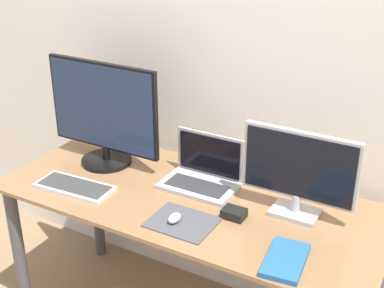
{
  "coord_description": "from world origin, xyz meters",
  "views": [
    {
      "loc": [
        0.98,
        -1.37,
        1.94
      ],
      "look_at": [
        -0.0,
        0.38,
        1.01
      ],
      "focal_mm": 50.0,
      "sensor_mm": 36.0,
      "label": 1
    }
  ],
  "objects": [
    {
      "name": "wall_back",
      "position": [
        0.0,
        0.78,
        1.25
      ],
      "size": [
        7.0,
        0.05,
        2.5
      ],
      "color": "silver",
      "rests_on": "ground_plane"
    },
    {
      "name": "laptop",
      "position": [
        -0.01,
        0.49,
        0.82
      ],
      "size": [
        0.33,
        0.22,
        0.22
      ],
      "color": "#ADADB2",
      "rests_on": "desk"
    },
    {
      "name": "keyboard",
      "position": [
        -0.48,
        0.17,
        0.77
      ],
      "size": [
        0.36,
        0.17,
        0.02
      ],
      "color": "silver",
      "rests_on": "desk"
    },
    {
      "name": "book",
      "position": [
        0.52,
        0.13,
        0.77
      ],
      "size": [
        0.16,
        0.25,
        0.02
      ],
      "color": "#235B9E",
      "rests_on": "desk"
    },
    {
      "name": "monitor_left",
      "position": [
        -0.52,
        0.45,
        1.01
      ],
      "size": [
        0.59,
        0.24,
        0.5
      ],
      "color": "black",
      "rests_on": "desk"
    },
    {
      "name": "mouse",
      "position": [
        0.05,
        0.16,
        0.79
      ],
      "size": [
        0.04,
        0.07,
        0.03
      ],
      "color": "silver",
      "rests_on": "mousepad"
    },
    {
      "name": "desk",
      "position": [
        0.0,
        0.36,
        0.63
      ],
      "size": [
        1.68,
        0.71,
        0.76
      ],
      "color": "olive",
      "rests_on": "ground_plane"
    },
    {
      "name": "power_brick",
      "position": [
        0.23,
        0.31,
        0.78
      ],
      "size": [
        0.09,
        0.07,
        0.04
      ],
      "color": "black",
      "rests_on": "desk"
    },
    {
      "name": "mousepad",
      "position": [
        0.07,
        0.17,
        0.77
      ],
      "size": [
        0.26,
        0.21,
        0.0
      ],
      "color": "#47474C",
      "rests_on": "desk"
    },
    {
      "name": "monitor_right",
      "position": [
        0.44,
        0.45,
        0.96
      ],
      "size": [
        0.47,
        0.13,
        0.37
      ],
      "color": "#B2B2B7",
      "rests_on": "desk"
    }
  ]
}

